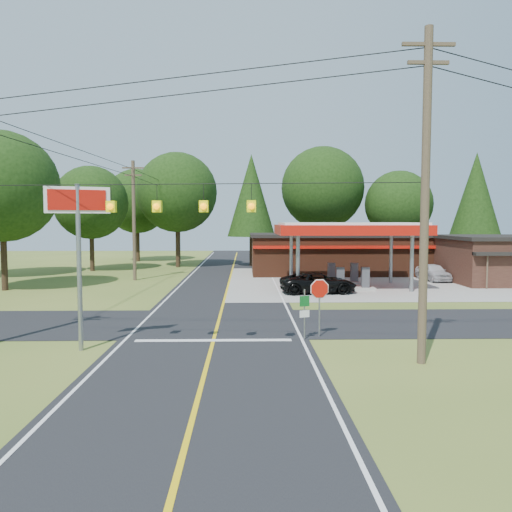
{
  "coord_description": "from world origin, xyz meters",
  "views": [
    {
      "loc": [
        1.34,
        -24.05,
        4.97
      ],
      "look_at": [
        2.0,
        7.0,
        2.8
      ],
      "focal_mm": 35.0,
      "sensor_mm": 36.0,
      "label": 1
    }
  ],
  "objects_px": {
    "big_stop_sign": "(78,229)",
    "gas_canopy": "(348,231)",
    "sedan_car": "(433,272)",
    "octagonal_stop_sign": "(320,293)",
    "suv_car": "(318,283)"
  },
  "relations": [
    {
      "from": "suv_car",
      "to": "octagonal_stop_sign",
      "type": "bearing_deg",
      "value": 166.93
    },
    {
      "from": "suv_car",
      "to": "octagonal_stop_sign",
      "type": "distance_m",
      "value": 13.2
    },
    {
      "from": "sedan_car",
      "to": "big_stop_sign",
      "type": "height_order",
      "value": "big_stop_sign"
    },
    {
      "from": "big_stop_sign",
      "to": "octagonal_stop_sign",
      "type": "height_order",
      "value": "big_stop_sign"
    },
    {
      "from": "big_stop_sign",
      "to": "octagonal_stop_sign",
      "type": "distance_m",
      "value": 10.1
    },
    {
      "from": "gas_canopy",
      "to": "octagonal_stop_sign",
      "type": "xyz_separation_m",
      "value": [
        -4.5,
        -16.01,
        -2.38
      ]
    },
    {
      "from": "gas_canopy",
      "to": "suv_car",
      "type": "relative_size",
      "value": 2.02
    },
    {
      "from": "sedan_car",
      "to": "octagonal_stop_sign",
      "type": "height_order",
      "value": "octagonal_stop_sign"
    },
    {
      "from": "suv_car",
      "to": "big_stop_sign",
      "type": "xyz_separation_m",
      "value": [
        -11.35,
        -15.01,
        3.96
      ]
    },
    {
      "from": "suv_car",
      "to": "sedan_car",
      "type": "bearing_deg",
      "value": -61.67
    },
    {
      "from": "suv_car",
      "to": "octagonal_stop_sign",
      "type": "height_order",
      "value": "octagonal_stop_sign"
    },
    {
      "from": "gas_canopy",
      "to": "sedan_car",
      "type": "xyz_separation_m",
      "value": [
        8.0,
        4.0,
        -3.55
      ]
    },
    {
      "from": "gas_canopy",
      "to": "suv_car",
      "type": "bearing_deg",
      "value": -131.47
    },
    {
      "from": "big_stop_sign",
      "to": "gas_canopy",
      "type": "bearing_deg",
      "value": 52.14
    },
    {
      "from": "sedan_car",
      "to": "octagonal_stop_sign",
      "type": "xyz_separation_m",
      "value": [
        -12.5,
        -20.01,
        1.17
      ]
    }
  ]
}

